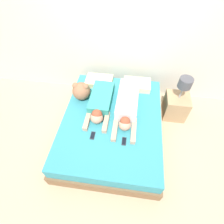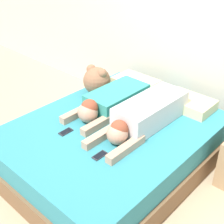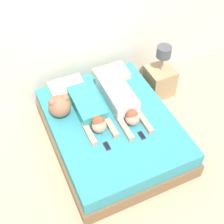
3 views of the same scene
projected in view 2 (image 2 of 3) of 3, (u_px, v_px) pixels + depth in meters
The scene contains 10 objects.
ground_plane at pixel (112, 162), 3.13m from camera, with size 12.00×12.00×0.00m, color tan.
wall_back at pixel (188, 10), 3.19m from camera, with size 12.00×0.06×2.60m.
bed at pixel (112, 145), 3.02m from camera, with size 1.60×2.00×0.44m.
pillow_head_left at pixel (136, 83), 3.57m from camera, with size 0.49×0.33×0.11m.
pillow_head_right at pixel (189, 103), 3.17m from camera, with size 0.49×0.33×0.11m.
person_left at pixel (110, 102), 3.12m from camera, with size 0.36×0.95×0.22m.
person_right at pixel (145, 115), 2.86m from camera, with size 0.34×1.12×0.23m.
cell_phone_left at pixel (66, 132), 2.81m from camera, with size 0.06×0.13×0.01m.
cell_phone_right at pixel (100, 155), 2.52m from camera, with size 0.06×0.13×0.01m.
plush_toy at pixel (97, 80), 3.39m from camera, with size 0.30×0.30×0.31m.
Camera 2 is at (1.64, -1.78, 2.05)m, focal length 50.00 mm.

